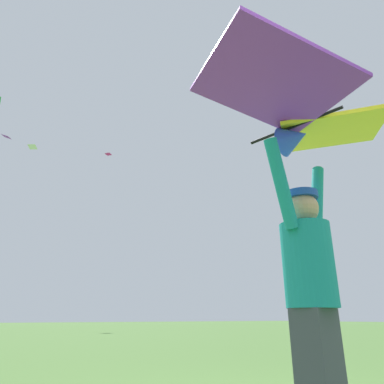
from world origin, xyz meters
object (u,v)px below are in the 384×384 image
at_px(held_stunt_kite, 303,116).
at_px(distant_kite_magenta_high_right, 108,154).
at_px(distant_kite_white_mid_right, 33,147).
at_px(kite_flyer_person, 311,289).
at_px(distant_kite_purple_overhead_distant, 7,136).

height_order(held_stunt_kite, distant_kite_magenta_high_right, distant_kite_magenta_high_right).
relative_size(distant_kite_magenta_high_right, distant_kite_white_mid_right, 0.67).
bearing_deg(kite_flyer_person, distant_kite_magenta_high_right, 75.31).
relative_size(kite_flyer_person, distant_kite_magenta_high_right, 3.01).
relative_size(held_stunt_kite, distant_kite_purple_overhead_distant, 2.50).
height_order(kite_flyer_person, distant_kite_white_mid_right, distant_kite_white_mid_right).
distance_m(kite_flyer_person, distant_kite_white_mid_right, 37.28).
relative_size(kite_flyer_person, held_stunt_kite, 0.95).
xyz_separation_m(held_stunt_kite, distant_kite_purple_overhead_distant, (-1.43, 28.58, 12.77)).
distance_m(distant_kite_magenta_high_right, distant_kite_white_mid_right, 7.47).
relative_size(distant_kite_magenta_high_right, distant_kite_purple_overhead_distant, 0.79).
bearing_deg(held_stunt_kite, distant_kite_purple_overhead_distant, 92.86).
xyz_separation_m(kite_flyer_person, distant_kite_purple_overhead_distant, (-1.41, 28.49, 14.05)).
distance_m(held_stunt_kite, distant_kite_purple_overhead_distant, 31.34).
bearing_deg(distant_kite_magenta_high_right, held_stunt_kite, -104.61).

